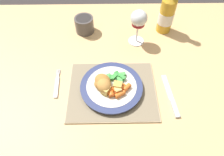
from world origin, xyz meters
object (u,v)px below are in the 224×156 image
at_px(fork, 57,85).
at_px(wine_glass, 139,20).
at_px(dining_table, 120,77).
at_px(drinking_cup, 84,24).
at_px(table_knife, 172,99).
at_px(dinner_plate, 111,87).
at_px(bottle, 167,13).

distance_m(fork, wine_glass, 0.42).
distance_m(dining_table, drinking_cup, 0.30).
xyz_separation_m(fork, table_knife, (0.43, -0.07, 0.00)).
height_order(dining_table, dinner_plate, dinner_plate).
height_order(table_knife, bottle, bottle).
bearing_deg(dining_table, dinner_plate, -108.41).
relative_size(table_knife, bottle, 0.69).
height_order(dining_table, drinking_cup, drinking_cup).
height_order(wine_glass, drinking_cup, wine_glass).
height_order(dinner_plate, drinking_cup, drinking_cup).
relative_size(dining_table, fork, 11.24).
xyz_separation_m(dinner_plate, bottle, (0.25, 0.34, 0.08)).
bearing_deg(wine_glass, bottle, 29.97).
distance_m(dinner_plate, fork, 0.21).
relative_size(dinner_plate, fork, 1.71).
relative_size(dining_table, dinner_plate, 6.56).
bearing_deg(table_knife, drinking_cup, 131.15).
xyz_separation_m(dining_table, wine_glass, (0.08, 0.14, 0.20)).
bearing_deg(table_knife, dinner_plate, 167.80).
relative_size(wine_glass, bottle, 0.60).
relative_size(dinner_plate, bottle, 0.87).
bearing_deg(drinking_cup, fork, -105.26).
bearing_deg(fork, dinner_plate, -5.83).
bearing_deg(drinking_cup, wine_glass, -17.94).
height_order(fork, table_knife, table_knife).
relative_size(dinner_plate, table_knife, 1.25).
distance_m(wine_glass, bottle, 0.16).
relative_size(wine_glass, drinking_cup, 1.84).
relative_size(table_knife, drinking_cup, 2.14).
height_order(dining_table, wine_glass, wine_glass).
relative_size(dining_table, drinking_cup, 17.49).
xyz_separation_m(dinner_plate, wine_glass, (0.12, 0.27, 0.10)).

